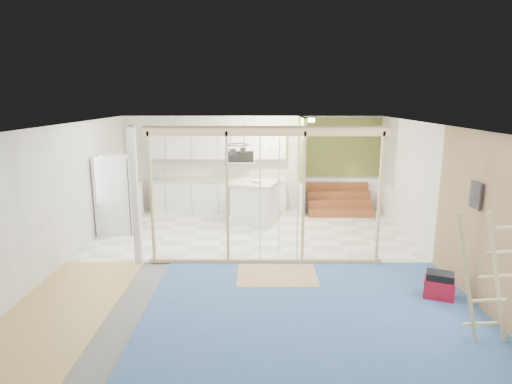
{
  "coord_description": "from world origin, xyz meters",
  "views": [
    {
      "loc": [
        0.16,
        -7.65,
        3.08
      ],
      "look_at": [
        0.12,
        0.6,
        1.26
      ],
      "focal_mm": 30.0,
      "sensor_mm": 36.0,
      "label": 1
    }
  ],
  "objects_px": {
    "fridge": "(115,195)",
    "toolbox": "(439,286)",
    "island": "(254,203)",
    "ladder": "(486,278)"
  },
  "relations": [
    {
      "from": "fridge",
      "to": "toolbox",
      "type": "height_order",
      "value": "fridge"
    },
    {
      "from": "island",
      "to": "ladder",
      "type": "distance_m",
      "value": 6.1
    },
    {
      "from": "toolbox",
      "to": "ladder",
      "type": "bearing_deg",
      "value": -65.93
    },
    {
      "from": "fridge",
      "to": "toolbox",
      "type": "bearing_deg",
      "value": -36.39
    },
    {
      "from": "island",
      "to": "toolbox",
      "type": "distance_m",
      "value": 5.07
    },
    {
      "from": "fridge",
      "to": "toolbox",
      "type": "relative_size",
      "value": 3.34
    },
    {
      "from": "island",
      "to": "toolbox",
      "type": "height_order",
      "value": "island"
    },
    {
      "from": "toolbox",
      "to": "ladder",
      "type": "relative_size",
      "value": 0.32
    },
    {
      "from": "fridge",
      "to": "island",
      "type": "distance_m",
      "value": 3.31
    },
    {
      "from": "island",
      "to": "ladder",
      "type": "bearing_deg",
      "value": -45.25
    }
  ]
}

